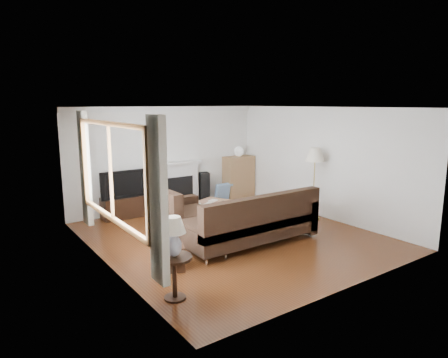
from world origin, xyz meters
TOP-DOWN VIEW (x-y plane):
  - room at (0.00, 0.00)m, footprint 5.10×5.60m
  - window at (-2.45, -0.20)m, footprint 0.12×2.74m
  - curtain_near at (-2.40, -1.72)m, footprint 0.10×0.35m
  - curtain_far at (-2.40, 1.32)m, footprint 0.10×0.35m
  - fireplace at (0.15, 2.64)m, footprint 1.40×0.26m
  - tv_stand at (-1.27, 2.50)m, footprint 0.96×0.43m
  - television at (-1.27, 2.50)m, footprint 1.09×0.14m
  - speaker_left at (-0.35, 2.55)m, footprint 0.32×0.34m
  - speaker_right at (0.96, 2.55)m, footprint 0.30×0.33m
  - bookshelf at (2.05, 2.52)m, footprint 0.84×0.40m
  - globe_lamp at (2.05, 2.52)m, footprint 0.26×0.26m
  - sectional_sofa at (0.03, -0.50)m, footprint 2.85×2.08m
  - coffee_table at (0.04, 1.00)m, footprint 1.31×1.02m
  - footstool at (-1.75, -0.68)m, footprint 0.60×0.60m
  - floor_lamp at (2.20, -0.06)m, footprint 0.53×0.53m
  - side_table at (-2.15, -1.62)m, footprint 0.48×0.48m
  - table_lamp at (-2.15, -1.62)m, footprint 0.33×0.33m

SIDE VIEW (x-z plane):
  - footstool at x=-1.75m, z-range 0.00..0.39m
  - coffee_table at x=0.04m, z-range 0.00..0.45m
  - tv_stand at x=-1.27m, z-range 0.00..0.48m
  - side_table at x=-2.15m, z-range 0.00..0.60m
  - speaker_right at x=0.96m, z-range 0.00..0.81m
  - speaker_left at x=-0.35m, z-range 0.00..0.84m
  - sectional_sofa at x=0.03m, z-range 0.00..0.92m
  - fireplace at x=0.15m, z-range 0.00..1.15m
  - bookshelf at x=2.05m, z-range 0.00..1.16m
  - television at x=-1.27m, z-range 0.48..1.11m
  - floor_lamp at x=2.20m, z-range 0.00..1.61m
  - table_lamp at x=-2.15m, z-range 0.60..1.13m
  - room at x=0.00m, z-range -0.02..2.52m
  - globe_lamp at x=2.05m, z-range 1.16..1.42m
  - curtain_near at x=-2.40m, z-range 0.35..2.45m
  - curtain_far at x=-2.40m, z-range 0.35..2.45m
  - window at x=-2.45m, z-range 0.78..2.32m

